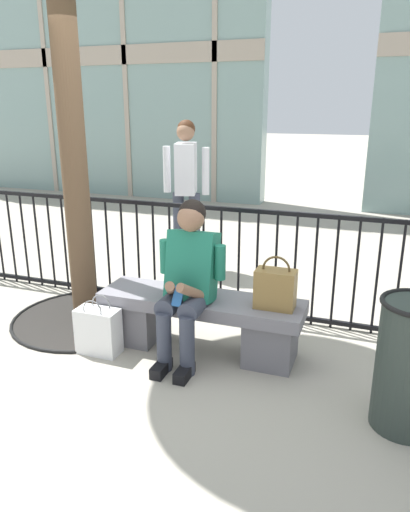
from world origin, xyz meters
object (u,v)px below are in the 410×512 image
(seated_person_with_phone, at_px, (188,277))
(handbag_on_bench, at_px, (275,288))
(shopping_bag, at_px, (98,331))
(bystander_at_railing, at_px, (186,184))
(stone_bench, at_px, (201,318))

(seated_person_with_phone, height_order, handbag_on_bench, seated_person_with_phone)
(handbag_on_bench, distance_m, shopping_bag, 1.41)
(handbag_on_bench, xyz_separation_m, bystander_at_railing, (-1.43, 1.84, 0.40))
(stone_bench, distance_m, handbag_on_bench, 0.67)
(stone_bench, distance_m, bystander_at_railing, 2.15)
(handbag_on_bench, height_order, shopping_bag, handbag_on_bench)
(stone_bench, bearing_deg, handbag_on_bench, -0.99)
(seated_person_with_phone, bearing_deg, bystander_at_railing, 112.30)
(handbag_on_bench, bearing_deg, seated_person_with_phone, -169.36)
(shopping_bag, distance_m, bystander_at_railing, 2.30)
(stone_bench, relative_size, shopping_bag, 3.44)
(stone_bench, xyz_separation_m, shopping_bag, (-0.73, -0.32, -0.08))
(stone_bench, height_order, shopping_bag, shopping_bag)
(handbag_on_bench, distance_m, bystander_at_railing, 2.37)
(bystander_at_railing, bearing_deg, shopping_bag, -86.69)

